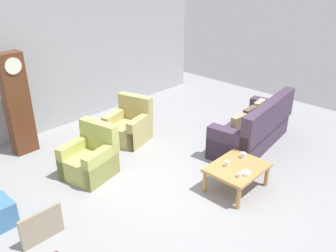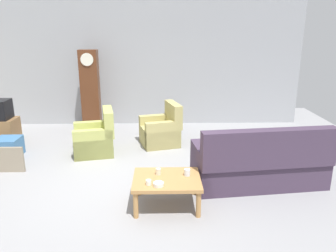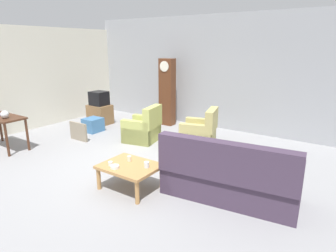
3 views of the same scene
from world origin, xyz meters
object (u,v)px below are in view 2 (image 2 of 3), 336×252
couch_floral (260,165)px  bowl_white_stacked (159,184)px  grandfather_clock (90,91)px  tv_stand_cabinet (1,132)px  cup_white_porcelain (149,182)px  framed_picture_leaning (7,160)px  cup_cream_tall (158,172)px  cup_blue_rimmed (187,172)px  coffee_table_wood (167,182)px  storage_box_blue (9,147)px  armchair_olive_near (96,139)px  armchair_olive_far (162,131)px

couch_floral → bowl_white_stacked: 1.85m
grandfather_clock → tv_stand_cabinet: (-1.77, -1.10, -0.71)m
cup_white_porcelain → framed_picture_leaning: bearing=151.2°
tv_stand_cabinet → cup_cream_tall: bearing=-36.4°
couch_floral → tv_stand_cabinet: bearing=158.0°
framed_picture_leaning → cup_blue_rimmed: bearing=-20.0°
grandfather_clock → bowl_white_stacked: grandfather_clock is taller
couch_floral → grandfather_clock: (-3.34, 3.16, 0.65)m
cup_blue_rimmed → framed_picture_leaning: bearing=160.0°
coffee_table_wood → storage_box_blue: 3.71m
cup_blue_rimmed → tv_stand_cabinet: bearing=146.2°
couch_floral → bowl_white_stacked: couch_floral is taller
couch_floral → cup_blue_rimmed: (-1.22, -0.53, 0.12)m
cup_white_porcelain → coffee_table_wood: bearing=38.5°
coffee_table_wood → cup_blue_rimmed: 0.33m
framed_picture_leaning → cup_cream_tall: cup_cream_tall is taller
cup_cream_tall → armchair_olive_near: bearing=123.1°
coffee_table_wood → storage_box_blue: (-3.13, 1.98, -0.18)m
grandfather_clock → cup_cream_tall: 4.06m
armchair_olive_near → couch_floral: bearing=-26.9°
grandfather_clock → cup_white_porcelain: size_ratio=27.04×
cup_white_porcelain → cup_blue_rimmed: size_ratio=0.75×
tv_stand_cabinet → cup_white_porcelain: tv_stand_cabinet is taller
framed_picture_leaning → cup_cream_tall: bearing=-22.0°
grandfather_clock → tv_stand_cabinet: bearing=-148.2°
coffee_table_wood → cup_cream_tall: size_ratio=10.40×
grandfather_clock → framed_picture_leaning: (-1.01, -2.56, -0.77)m
couch_floral → framed_picture_leaning: size_ratio=3.64×
cup_cream_tall → framed_picture_leaning: bearing=158.0°
armchair_olive_far → bowl_white_stacked: 2.87m
coffee_table_wood → cup_blue_rimmed: cup_blue_rimmed is taller
armchair_olive_near → cup_cream_tall: bearing=-56.9°
couch_floral → tv_stand_cabinet: 5.51m
armchair_olive_near → cup_cream_tall: armchair_olive_near is taller
armchair_olive_far → cup_blue_rimmed: armchair_olive_far is taller
cup_white_porcelain → cup_cream_tall: (0.13, 0.32, 0.01)m
armchair_olive_near → grandfather_clock: (-0.41, 1.67, 0.70)m
bowl_white_stacked → storage_box_blue: bearing=143.7°
armchair_olive_far → coffee_table_wood: 2.63m
cup_cream_tall → couch_floral: bearing=16.7°
armchair_olive_far → cup_cream_tall: 2.51m
armchair_olive_far → bowl_white_stacked: size_ratio=6.71×
bowl_white_stacked → armchair_olive_far: bearing=89.0°
framed_picture_leaning → cup_blue_rimmed: 3.33m
tv_stand_cabinet → framed_picture_leaning: (0.76, -1.46, -0.06)m
tv_stand_cabinet → storage_box_blue: (0.46, -0.70, -0.10)m
armchair_olive_near → tv_stand_cabinet: armchair_olive_near is taller
coffee_table_wood → storage_box_blue: bearing=147.7°
cup_white_porcelain → bowl_white_stacked: 0.14m
storage_box_blue → cup_blue_rimmed: cup_blue_rimmed is taller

